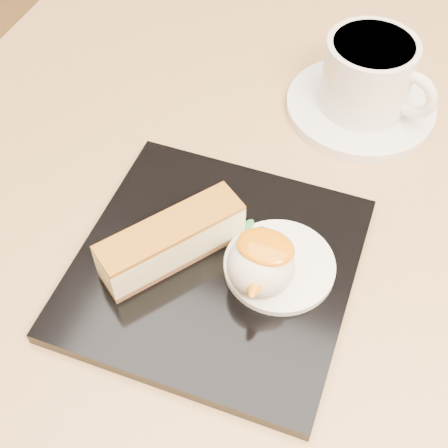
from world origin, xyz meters
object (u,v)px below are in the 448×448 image
at_px(ice_cream_scoop, 261,265).
at_px(coffee_cup, 370,74).
at_px(table, 288,313).
at_px(cheesecake, 172,241).
at_px(dessert_plate, 215,267).
at_px(saucer, 360,106).

relative_size(ice_cream_scoop, coffee_cup, 0.46).
bearing_deg(coffee_cup, table, -77.34).
bearing_deg(table, cheesecake, -137.91).
bearing_deg(table, coffee_cup, 85.50).
bearing_deg(dessert_plate, table, 54.59).
distance_m(table, saucer, 0.23).
bearing_deg(ice_cream_scoop, saucer, 84.46).
distance_m(ice_cream_scoop, saucer, 0.25).
bearing_deg(saucer, coffee_cup, -17.15).
distance_m(cheesecake, ice_cream_scoop, 0.08).
bearing_deg(dessert_plate, ice_cream_scoop, -7.13).
relative_size(dessert_plate, cheesecake, 1.88).
bearing_deg(cheesecake, table, -12.73).
relative_size(table, coffee_cup, 6.95).
distance_m(dessert_plate, coffee_cup, 0.25).
relative_size(cheesecake, coffee_cup, 1.02).
relative_size(table, cheesecake, 6.82).
height_order(dessert_plate, coffee_cup, coffee_cup).
xyz_separation_m(saucer, coffee_cup, (0.00, -0.00, 0.04)).
distance_m(dessert_plate, saucer, 0.25).
height_order(cheesecake, saucer, cheesecake).
relative_size(table, ice_cream_scoop, 15.17).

